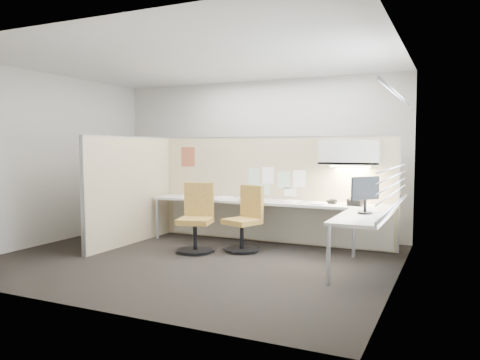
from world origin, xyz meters
The scene contains 27 objects.
floor centered at (0.00, 0.00, -0.01)m, with size 5.50×4.50×0.01m, color black.
ceiling centered at (0.00, 0.00, 2.80)m, with size 5.50×4.50×0.01m, color white.
wall_back centered at (0.00, 2.25, 1.40)m, with size 5.50×0.02×2.80m, color beige.
wall_front centered at (0.00, -2.25, 1.40)m, with size 5.50×0.02×2.80m, color beige.
wall_left centered at (-2.75, 0.00, 1.40)m, with size 0.02×4.50×2.80m, color beige.
wall_right centered at (2.75, 0.00, 1.40)m, with size 0.02×4.50×2.80m, color beige.
window_pane centered at (2.73, 0.00, 1.55)m, with size 0.01×2.80×1.30m, color #919DA8.
partition_back centered at (0.55, 1.60, 0.88)m, with size 4.10×0.06×1.75m, color tan.
partition_left centered at (-1.50, 0.50, 0.88)m, with size 0.06×2.20×1.75m, color tan.
desk centered at (0.93, 1.13, 0.60)m, with size 4.00×2.07×0.73m.
overhead_bin centered at (1.90, 1.39, 1.51)m, with size 0.90×0.36×0.38m, color beige.
task_light_strip centered at (1.90, 1.39, 1.30)m, with size 0.60×0.06×0.02m, color #FFEABF.
pinned_papers centered at (0.63, 1.57, 1.03)m, with size 1.01×0.00×0.47m.
poster centered at (-1.05, 1.57, 1.42)m, with size 0.28×0.00×0.35m, color #DB4F1B.
chair_left centered at (-0.21, 0.42, 0.48)m, with size 0.59×0.60×1.03m.
chair_right centered at (0.44, 0.78, 0.46)m, with size 0.59×0.60×0.99m.
monitor centered at (2.30, 0.44, 1.01)m, with size 0.30×0.38×0.48m.
phone centered at (2.01, 1.23, 0.78)m, with size 0.22×0.21×0.12m.
stapler centered at (1.64, 1.29, 0.76)m, with size 0.14×0.04×0.05m, color black.
tape_dispenser centered at (1.65, 1.39, 0.76)m, with size 0.10×0.06×0.06m, color black.
coat_hook centered at (-1.58, -0.15, 1.43)m, with size 0.18×0.41×1.26m.
paper_stack_0 centered at (-0.82, 1.22, 0.74)m, with size 0.23×0.30×0.03m, color white.
paper_stack_1 centered at (-0.22, 1.35, 0.74)m, with size 0.23×0.30×0.02m, color white.
paper_stack_2 centered at (0.34, 1.15, 0.75)m, with size 0.23×0.30×0.04m, color white.
paper_stack_3 centered at (0.98, 1.33, 0.74)m, with size 0.23×0.30×0.01m, color white.
paper_stack_4 centered at (1.48, 1.19, 0.74)m, with size 0.23×0.30×0.02m, color white.
paper_stack_5 centered at (2.31, 0.65, 0.74)m, with size 0.23×0.30×0.02m, color white.
Camera 1 is at (3.37, -5.70, 1.59)m, focal length 35.00 mm.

